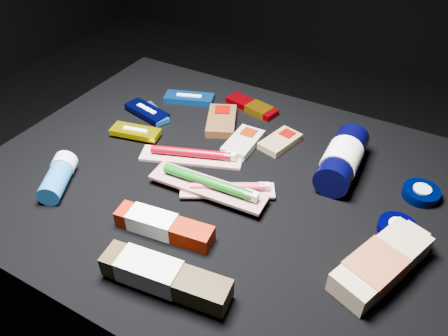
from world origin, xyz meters
The scene contains 20 objects.
ground centered at (0.00, 0.00, 0.00)m, with size 3.00×3.00×0.00m, color black.
cloth_table centered at (0.00, 0.00, 0.20)m, with size 0.98×0.78×0.40m, color black.
luna_bar_0 centered at (-0.22, 0.24, 0.41)m, with size 0.14×0.09×0.02m.
luna_bar_1 centered at (-0.25, 0.12, 0.41)m, with size 0.11×0.08×0.01m.
luna_bar_2 centered at (-0.27, 0.12, 0.41)m, with size 0.13×0.07×0.02m.
luna_bar_3 centered at (-0.24, 0.03, 0.41)m, with size 0.12×0.07×0.02m.
clif_bar_0 centered at (-0.09, 0.18, 0.41)m, with size 0.11×0.14×0.02m.
clif_bar_1 centered at (0.00, 0.13, 0.41)m, with size 0.06×0.11×0.02m.
clif_bar_2 centered at (0.08, 0.18, 0.41)m, with size 0.08×0.11×0.02m.
power_bar centered at (-0.05, 0.28, 0.41)m, with size 0.15×0.08×0.02m.
lotion_bottle centered at (0.23, 0.14, 0.44)m, with size 0.08×0.23×0.07m.
cream_tin_upper centered at (0.39, 0.15, 0.41)m, with size 0.07×0.07×0.02m.
cream_tin_lower centered at (0.37, 0.02, 0.41)m, with size 0.07×0.07×0.02m.
bodywash_bottle centered at (0.37, -0.08, 0.42)m, with size 0.13×0.21×0.04m.
deodorant_stick centered at (-0.27, -0.19, 0.42)m, with size 0.10×0.13×0.05m.
toothbrush_pack_0 centered at (-0.07, 0.03, 0.41)m, with size 0.23×0.13×0.03m.
toothbrush_pack_1 centered at (0.05, -0.04, 0.41)m, with size 0.19×0.13×0.02m.
toothbrush_pack_2 centered at (0.02, -0.06, 0.42)m, with size 0.25×0.07×0.03m.
toothpaste_carton_red centered at (-0.01, -0.19, 0.42)m, with size 0.19×0.07×0.04m.
toothpaste_carton_green centered at (0.06, -0.28, 0.43)m, with size 0.22×0.07×0.04m.
Camera 1 is at (0.36, -0.61, 1.00)m, focal length 35.00 mm.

